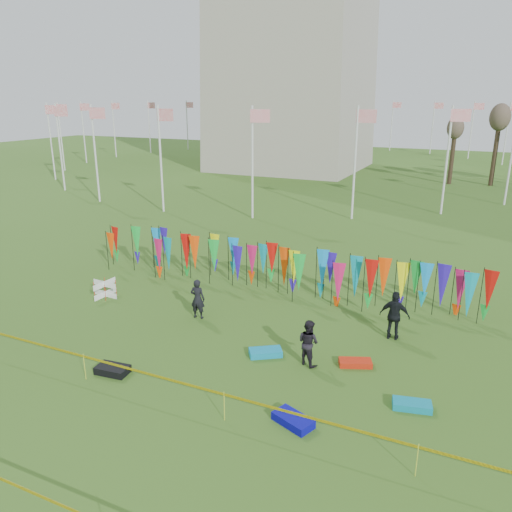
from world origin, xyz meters
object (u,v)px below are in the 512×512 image
at_px(person_right, 395,316).
at_px(kite_bag_red, 355,363).
at_px(box_kite, 105,289).
at_px(person_mid, 308,342).
at_px(kite_bag_black, 113,370).
at_px(kite_bag_blue, 293,420).
at_px(kite_bag_turquoise, 266,352).
at_px(kite_bag_teal, 412,405).
at_px(person_left, 198,299).

relative_size(person_right, kite_bag_red, 1.73).
relative_size(box_kite, person_mid, 0.47).
bearing_deg(kite_bag_red, kite_bag_black, -151.72).
distance_m(person_right, kite_bag_blue, 6.54).
distance_m(kite_bag_red, kite_bag_black, 7.98).
xyz_separation_m(kite_bag_turquoise, kite_bag_teal, (5.07, -1.05, -0.01)).
bearing_deg(person_left, kite_bag_red, 164.06).
relative_size(person_left, kite_bag_turquoise, 1.48).
relative_size(kite_bag_turquoise, kite_bag_blue, 0.99).
relative_size(person_mid, kite_bag_black, 1.52).
bearing_deg(person_mid, box_kite, 12.73).
relative_size(person_right, kite_bag_teal, 1.71).
distance_m(kite_bag_black, kite_bag_teal, 9.34).
distance_m(person_left, kite_bag_teal, 9.25).
distance_m(box_kite, kite_bag_turquoise, 8.86).
bearing_deg(person_right, kite_bag_black, 38.68).
height_order(person_left, kite_bag_blue, person_left).
xyz_separation_m(kite_bag_blue, kite_bag_red, (0.78, 3.80, -0.02)).
bearing_deg(person_right, kite_bag_teal, 107.01).
relative_size(person_left, person_right, 0.89).
relative_size(kite_bag_turquoise, kite_bag_black, 1.06).
xyz_separation_m(box_kite, kite_bag_teal, (13.73, -2.90, -0.27)).
xyz_separation_m(box_kite, kite_bag_blue, (10.88, -5.01, -0.26)).
bearing_deg(kite_bag_turquoise, kite_bag_red, 11.97).
distance_m(kite_bag_turquoise, kite_bag_black, 5.12).
bearing_deg(kite_bag_black, kite_bag_turquoise, 37.95).
bearing_deg(person_right, box_kite, 5.75).
height_order(kite_bag_black, kite_bag_teal, kite_bag_black).
distance_m(person_mid, kite_bag_red, 1.73).
relative_size(box_kite, person_right, 0.41).
height_order(person_mid, kite_bag_teal, person_mid).
bearing_deg(person_left, kite_bag_blue, 133.80).
bearing_deg(kite_bag_teal, kite_bag_red, 140.94).
relative_size(box_kite, kite_bag_black, 0.72).
height_order(person_mid, kite_bag_blue, person_mid).
bearing_deg(person_right, kite_bag_blue, 75.97).
height_order(person_right, kite_bag_turquoise, person_right).
distance_m(person_right, kite_bag_turquoise, 4.98).
distance_m(kite_bag_turquoise, kite_bag_blue, 3.86).
distance_m(person_left, person_right, 7.65).
height_order(person_mid, kite_bag_black, person_mid).
xyz_separation_m(person_mid, kite_bag_teal, (3.55, -1.12, -0.69)).
relative_size(person_left, kite_bag_red, 1.54).
bearing_deg(person_right, kite_bag_turquoise, 39.60).
bearing_deg(person_mid, kite_bag_red, -136.47).
xyz_separation_m(box_kite, kite_bag_red, (11.65, -1.22, -0.28)).
bearing_deg(kite_bag_black, person_right, 38.85).
bearing_deg(person_mid, kite_bag_turquoise, 25.36).
bearing_deg(kite_bag_blue, kite_bag_red, 78.46).
distance_m(kite_bag_red, kite_bag_teal, 2.67).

